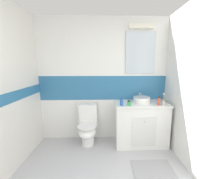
% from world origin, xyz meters
% --- Properties ---
extents(wall_back_tiled, '(3.20, 0.20, 2.50)m').
position_xyz_m(wall_back_tiled, '(0.01, 2.45, 1.26)').
color(wall_back_tiled, white).
rests_on(wall_back_tiled, ground_plane).
extents(wall_right_plain, '(0.10, 3.48, 2.50)m').
position_xyz_m(wall_right_plain, '(1.35, 1.20, 1.25)').
color(wall_right_plain, white).
rests_on(wall_right_plain, ground_plane).
extents(vanity_cabinet, '(1.01, 0.54, 0.85)m').
position_xyz_m(vanity_cabinet, '(0.75, 2.14, 0.43)').
color(vanity_cabinet, white).
rests_on(vanity_cabinet, ground_plane).
extents(sink_basin, '(0.32, 0.37, 0.16)m').
position_xyz_m(sink_basin, '(0.76, 2.18, 0.91)').
color(sink_basin, white).
rests_on(sink_basin, vanity_cabinet).
extents(toilet, '(0.37, 0.50, 0.81)m').
position_xyz_m(toilet, '(-0.31, 2.16, 0.37)').
color(toilet, white).
rests_on(toilet, ground_plane).
extents(toothbrush_cup, '(0.07, 0.07, 0.22)m').
position_xyz_m(toothbrush_cup, '(1.11, 1.99, 0.90)').
color(toothbrush_cup, '#B2ADA3').
rests_on(toothbrush_cup, vanity_cabinet).
extents(soap_dispenser, '(0.06, 0.06, 0.16)m').
position_xyz_m(soap_dispenser, '(0.34, 1.97, 0.91)').
color(soap_dispenser, '#2659B2').
rests_on(soap_dispenser, vanity_cabinet).
extents(deodorant_spray_can, '(0.04, 0.04, 0.16)m').
position_xyz_m(deodorant_spray_can, '(1.03, 1.98, 0.93)').
color(deodorant_spray_can, '#D84C33').
rests_on(deodorant_spray_can, vanity_cabinet).
extents(hair_gel_jar, '(0.07, 0.07, 0.09)m').
position_xyz_m(hair_gel_jar, '(0.48, 1.97, 0.89)').
color(hair_gel_jar, green).
rests_on(hair_gel_jar, vanity_cabinet).
extents(bath_mat, '(0.61, 0.39, 0.01)m').
position_xyz_m(bath_mat, '(0.78, 1.43, 0.01)').
color(bath_mat, '#99999E').
rests_on(bath_mat, ground_plane).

